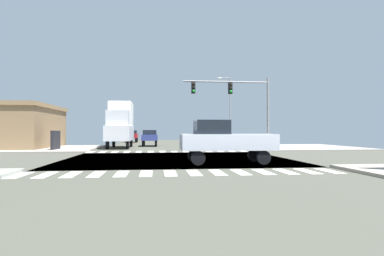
% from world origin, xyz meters
% --- Properties ---
extents(ground, '(90.00, 90.00, 0.05)m').
position_xyz_m(ground, '(0.00, 0.00, -0.03)').
color(ground, '#444439').
extents(sidewalk_corner_ne, '(12.00, 12.00, 0.14)m').
position_xyz_m(sidewalk_corner_ne, '(13.00, 12.00, 0.07)').
color(sidewalk_corner_ne, gray).
rests_on(sidewalk_corner_ne, ground).
extents(sidewalk_corner_nw, '(12.00, 12.00, 0.14)m').
position_xyz_m(sidewalk_corner_nw, '(-13.00, 12.00, 0.07)').
color(sidewalk_corner_nw, gray).
rests_on(sidewalk_corner_nw, ground).
extents(crosswalk_near, '(13.50, 2.00, 0.01)m').
position_xyz_m(crosswalk_near, '(-0.25, -7.30, 0.00)').
color(crosswalk_near, white).
rests_on(crosswalk_near, ground).
extents(crosswalk_far, '(13.50, 2.00, 0.01)m').
position_xyz_m(crosswalk_far, '(-0.25, 7.30, 0.00)').
color(crosswalk_far, white).
rests_on(crosswalk_far, ground).
extents(traffic_signal_mast, '(7.61, 0.55, 6.43)m').
position_xyz_m(traffic_signal_mast, '(5.51, 6.90, 4.79)').
color(traffic_signal_mast, gray).
rests_on(traffic_signal_mast, ground).
extents(street_lamp, '(1.78, 0.32, 8.70)m').
position_xyz_m(street_lamp, '(8.02, 20.55, 5.15)').
color(street_lamp, gray).
rests_on(street_lamp, ground).
extents(sedan_nearside_1, '(1.80, 4.30, 1.88)m').
position_xyz_m(sedan_nearside_1, '(-5.00, 31.46, 1.12)').
color(sedan_nearside_1, black).
rests_on(sedan_nearside_1, ground).
extents(pickup_farside_1, '(5.10, 2.00, 2.35)m').
position_xyz_m(pickup_farside_1, '(2.36, -3.50, 1.29)').
color(pickup_farside_1, black).
rests_on(pickup_farside_1, ground).
extents(sedan_crossing_2, '(1.80, 4.30, 1.88)m').
position_xyz_m(sedan_crossing_2, '(-2.00, 17.74, 1.12)').
color(sedan_crossing_2, black).
rests_on(sedan_crossing_2, ground).
extents(box_truck_leading_1, '(2.40, 7.20, 4.85)m').
position_xyz_m(box_truck_leading_1, '(-5.00, 14.17, 2.56)').
color(box_truck_leading_1, black).
rests_on(box_truck_leading_1, ground).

